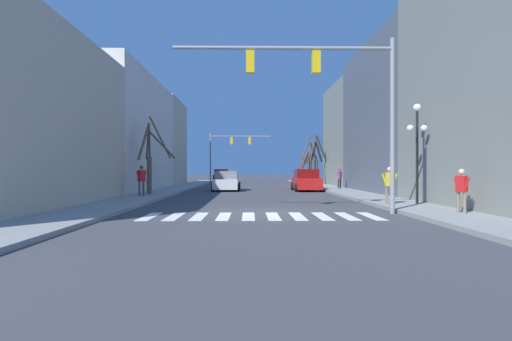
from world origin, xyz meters
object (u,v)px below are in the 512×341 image
pedestrian_on_right_sidewalk (141,178)px  street_tree_left_near (306,167)px  street_lamp_right_corner (417,133)px  street_tree_left_mid (316,160)px  traffic_signal_near (328,84)px  traffic_signal_far (228,147)px  car_parked_right_far (221,176)px  car_at_intersection (227,181)px  car_parked_right_near (306,181)px  street_tree_right_near (310,163)px  pedestrian_waiting_at_curb (462,187)px  pedestrian_near_right_corner (390,182)px  street_tree_right_far (150,159)px  pedestrian_on_left_sidewalk (340,176)px

pedestrian_on_right_sidewalk → street_tree_left_near: (13.58, 25.91, 0.86)m
street_lamp_right_corner → street_tree_left_mid: size_ratio=0.86×
traffic_signal_near → street_tree_left_near: 34.84m
street_tree_left_near → traffic_signal_far: bearing=-169.1°
pedestrian_on_right_sidewalk → car_parked_right_far: bearing=-152.4°
car_at_intersection → car_parked_right_near: bearing=86.5°
traffic_signal_near → street_tree_left_mid: size_ratio=1.61×
street_tree_left_near → car_parked_right_far: bearing=161.6°
car_parked_right_near → street_tree_right_near: 14.89m
car_parked_right_near → car_at_intersection: bearing=86.5°
street_lamp_right_corner → pedestrian_waiting_at_curb: (-0.08, -3.98, -2.29)m
street_tree_right_near → street_tree_left_near: street_tree_right_near is taller
traffic_signal_far → pedestrian_near_right_corner: (8.96, -29.83, -3.33)m
street_tree_left_near → street_tree_right_far: bearing=-119.4°
pedestrian_on_right_sidewalk → street_tree_right_far: bearing=-148.9°
pedestrian_waiting_at_curb → pedestrian_near_right_corner: (-1.22, 3.90, 0.06)m
traffic_signal_near → street_tree_right_far: 14.34m
car_at_intersection → car_parked_right_far: car_parked_right_far is taller
street_tree_right_far → street_tree_left_near: (13.52, 23.98, -0.33)m
street_tree_left_mid → car_parked_right_far: bearing=135.4°
traffic_signal_far → street_lamp_right_corner: size_ratio=1.60×
pedestrian_on_right_sidewalk → street_tree_right_near: 26.65m
pedestrian_waiting_at_curb → pedestrian_on_left_sidewalk: 19.21m
traffic_signal_near → car_at_intersection: size_ratio=1.87×
traffic_signal_near → pedestrian_on_left_sidewalk: size_ratio=5.06×
pedestrian_on_left_sidewalk → pedestrian_waiting_at_curb: bearing=45.7°
pedestrian_near_right_corner → car_parked_right_far: bearing=-68.6°
car_parked_right_far → street_tree_left_near: 11.54m
traffic_signal_far → street_tree_left_near: bearing=10.9°
traffic_signal_near → street_tree_left_near: size_ratio=2.18×
street_lamp_right_corner → pedestrian_on_right_sidewalk: size_ratio=2.52×
pedestrian_on_left_sidewalk → street_tree_left_mid: 9.36m
car_parked_right_far → pedestrian_on_right_sidewalk: (-2.69, -29.53, 0.40)m
car_parked_right_near → pedestrian_on_left_sidewalk: 3.25m
street_lamp_right_corner → pedestrian_near_right_corner: size_ratio=2.71×
car_parked_right_far → traffic_signal_far: bearing=-167.6°
street_tree_right_near → street_tree_left_mid: size_ratio=1.07×
street_tree_right_near → car_at_intersection: bearing=-122.5°
street_tree_right_near → street_tree_right_far: 24.94m
car_parked_right_near → street_tree_left_near: 17.83m
car_at_intersection → pedestrian_on_left_sidewalk: pedestrian_on_left_sidewalk is taller
street_lamp_right_corner → pedestrian_on_left_sidewalk: bearing=90.5°
street_lamp_right_corner → pedestrian_on_left_sidewalk: 15.38m
traffic_signal_far → car_parked_right_near: 17.67m
pedestrian_on_right_sidewalk → street_tree_right_far: size_ratio=0.36×
pedestrian_near_right_corner → street_tree_right_far: street_tree_right_far is taller
car_at_intersection → car_parked_right_far: 20.92m
traffic_signal_near → car_parked_right_near: 17.45m
car_parked_right_far → street_tree_left_mid: (10.94, -10.79, 1.89)m
car_parked_right_near → street_tree_right_far: bearing=120.1°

